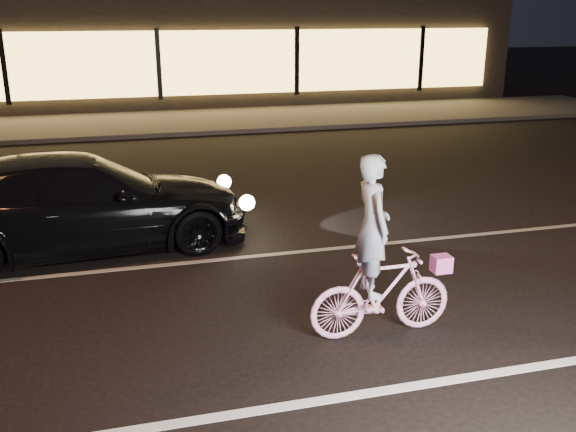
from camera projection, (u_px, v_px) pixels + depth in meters
name	position (u px, v px, depth m)	size (l,w,h in m)	color
ground	(268.00, 325.00, 6.93)	(90.00, 90.00, 0.00)	black
lane_stripe_near	(308.00, 403.00, 5.55)	(60.00, 0.12, 0.01)	silver
lane_stripe_far	(234.00, 258.00, 8.77)	(60.00, 0.10, 0.01)	gray
sidewalk	(166.00, 123.00, 18.86)	(30.00, 4.00, 0.12)	#383533
storefront	(149.00, 40.00, 23.69)	(25.40, 8.42, 4.20)	black
cyclist	(379.00, 274.00, 6.52)	(1.54, 0.53, 1.94)	#E23691
sedan	(81.00, 203.00, 8.92)	(4.82, 2.34, 1.35)	black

